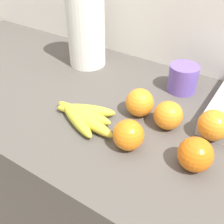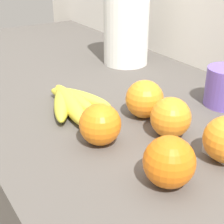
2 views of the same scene
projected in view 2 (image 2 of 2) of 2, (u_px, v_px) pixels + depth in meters
The scene contains 6 objects.
banana_bunch at pixel (71, 102), 0.73m from camera, with size 0.22×0.14×0.04m.
orange_center at pixel (171, 117), 0.62m from camera, with size 0.08×0.08×0.08m, color orange.
orange_back_left at pixel (100, 124), 0.60m from camera, with size 0.08×0.08×0.08m, color orange.
orange_far_right at pixel (169, 162), 0.49m from camera, with size 0.08×0.08×0.08m, color orange.
orange_front at pixel (144, 99), 0.69m from camera, with size 0.08×0.08×0.08m, color orange.
paper_towel_roll at pixel (126, 16), 0.96m from camera, with size 0.13×0.13×0.31m.
Camera 2 is at (0.52, -0.40, 1.18)m, focal length 54.57 mm.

